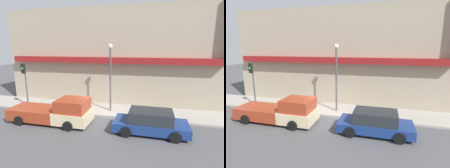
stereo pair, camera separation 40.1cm
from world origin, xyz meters
TOP-DOWN VIEW (x-y plane):
  - ground_plane at (0.00, 0.00)m, footprint 80.00×80.00m
  - sidewalk at (0.00, 1.45)m, footprint 36.00×2.89m
  - building at (0.02, 4.37)m, footprint 19.80×3.80m
  - pickup_truck at (-2.60, -1.67)m, footprint 5.80×2.16m
  - parked_car at (3.83, -1.67)m, footprint 4.45×2.02m
  - fire_hydrant at (2.64, 0.63)m, footprint 0.20×0.20m
  - street_lamp at (0.62, 1.13)m, footprint 0.36×0.36m
  - traffic_light at (-6.50, 0.31)m, footprint 0.28×0.42m

SIDE VIEW (x-z plane):
  - ground_plane at x=0.00m, z-range 0.00..0.00m
  - sidewalk at x=0.00m, z-range 0.00..0.15m
  - fire_hydrant at x=2.64m, z-range 0.15..0.75m
  - parked_car at x=3.83m, z-range -0.02..1.41m
  - pickup_truck at x=-2.60m, z-range -0.12..1.68m
  - traffic_light at x=-6.50m, z-range 0.85..4.58m
  - street_lamp at x=0.62m, z-range 0.83..6.11m
  - building at x=0.02m, z-range -0.45..9.04m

